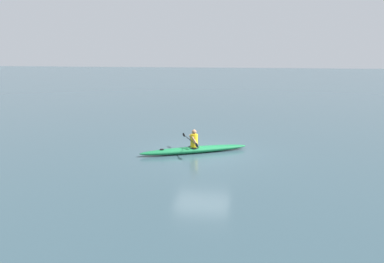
% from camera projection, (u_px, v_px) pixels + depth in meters
% --- Properties ---
extents(ground_plane, '(160.00, 160.00, 0.00)m').
position_uv_depth(ground_plane, '(202.00, 153.00, 17.20)').
color(ground_plane, '#334C56').
extents(kayak, '(4.79, 2.64, 0.28)m').
position_uv_depth(kayak, '(195.00, 150.00, 17.14)').
color(kayak, '#19723F').
rests_on(kayak, ground).
extents(kayaker, '(1.08, 2.24, 0.79)m').
position_uv_depth(kayaker, '(194.00, 139.00, 17.03)').
color(kayaker, yellow).
rests_on(kayaker, kayak).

